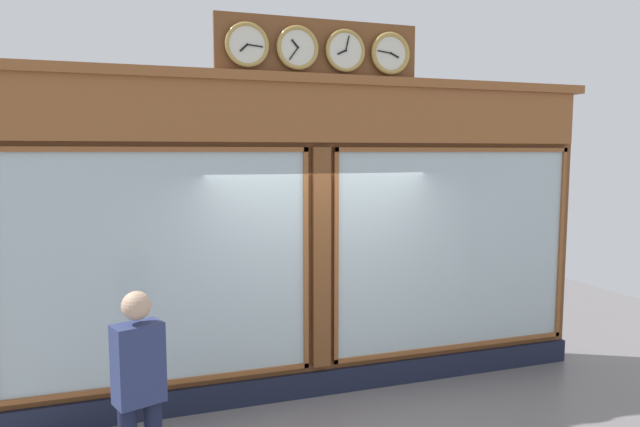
% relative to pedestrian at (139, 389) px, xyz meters
% --- Properties ---
extents(shop_facade, '(6.87, 0.42, 4.13)m').
position_rel_pedestrian_xyz_m(shop_facade, '(-1.96, -1.59, 0.88)').
color(shop_facade, brown).
rests_on(shop_facade, ground_plane).
extents(pedestrian, '(0.41, 0.33, 1.69)m').
position_rel_pedestrian_xyz_m(pedestrian, '(0.00, 0.00, 0.00)').
color(pedestrian, '#191E38').
rests_on(pedestrian, ground_plane).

